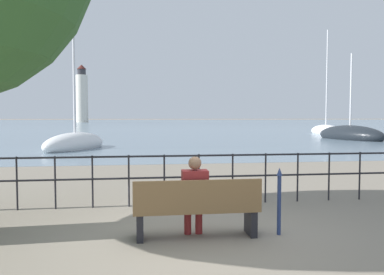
{
  "coord_description": "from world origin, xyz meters",
  "views": [
    {
      "loc": [
        -0.81,
        -5.52,
        1.81
      ],
      "look_at": [
        0.0,
        0.5,
        1.48
      ],
      "focal_mm": 35.0,
      "sensor_mm": 36.0,
      "label": 1
    }
  ],
  "objects_px": {
    "sailboat_0": "(75,144)",
    "sailboat_2": "(350,135)",
    "sailboat_1": "(326,131)",
    "closed_umbrella": "(279,197)",
    "harbor_lighthouse": "(82,96)",
    "park_bench": "(197,209)",
    "seated_person_left": "(195,193)"
  },
  "relations": [
    {
      "from": "sailboat_0",
      "to": "sailboat_2",
      "type": "distance_m",
      "value": 21.94
    },
    {
      "from": "park_bench",
      "to": "seated_person_left",
      "type": "xyz_separation_m",
      "value": [
        -0.03,
        0.08,
        0.23
      ]
    },
    {
      "from": "sailboat_0",
      "to": "sailboat_1",
      "type": "xyz_separation_m",
      "value": [
        23.57,
        16.12,
        0.05
      ]
    },
    {
      "from": "sailboat_2",
      "to": "sailboat_1",
      "type": "bearing_deg",
      "value": 63.02
    },
    {
      "from": "park_bench",
      "to": "sailboat_0",
      "type": "relative_size",
      "value": 0.22
    },
    {
      "from": "closed_umbrella",
      "to": "sailboat_0",
      "type": "xyz_separation_m",
      "value": [
        -5.85,
        16.55,
        -0.26
      ]
    },
    {
      "from": "park_bench",
      "to": "sailboat_2",
      "type": "xyz_separation_m",
      "value": [
        16.28,
        23.38,
        -0.09
      ]
    },
    {
      "from": "sailboat_0",
      "to": "sailboat_1",
      "type": "bearing_deg",
      "value": 56.6
    },
    {
      "from": "closed_umbrella",
      "to": "sailboat_1",
      "type": "bearing_deg",
      "value": 61.54
    },
    {
      "from": "closed_umbrella",
      "to": "sailboat_1",
      "type": "height_order",
      "value": "sailboat_1"
    },
    {
      "from": "park_bench",
      "to": "harbor_lighthouse",
      "type": "relative_size",
      "value": 0.09
    },
    {
      "from": "park_bench",
      "to": "sailboat_0",
      "type": "distance_m",
      "value": 17.17
    },
    {
      "from": "harbor_lighthouse",
      "to": "sailboat_0",
      "type": "bearing_deg",
      "value": -81.55
    },
    {
      "from": "seated_person_left",
      "to": "harbor_lighthouse",
      "type": "height_order",
      "value": "harbor_lighthouse"
    },
    {
      "from": "sailboat_1",
      "to": "harbor_lighthouse",
      "type": "xyz_separation_m",
      "value": [
        -41.56,
        105.07,
        9.55
      ]
    },
    {
      "from": "seated_person_left",
      "to": "sailboat_2",
      "type": "relative_size",
      "value": 0.16
    },
    {
      "from": "park_bench",
      "to": "sailboat_2",
      "type": "bearing_deg",
      "value": 55.15
    },
    {
      "from": "closed_umbrella",
      "to": "sailboat_0",
      "type": "distance_m",
      "value": 17.56
    },
    {
      "from": "seated_person_left",
      "to": "closed_umbrella",
      "type": "height_order",
      "value": "seated_person_left"
    },
    {
      "from": "closed_umbrella",
      "to": "harbor_lighthouse",
      "type": "height_order",
      "value": "harbor_lighthouse"
    },
    {
      "from": "sailboat_1",
      "to": "sailboat_0",
      "type": "bearing_deg",
      "value": -146.55
    },
    {
      "from": "sailboat_2",
      "to": "harbor_lighthouse",
      "type": "bearing_deg",
      "value": 98.03
    },
    {
      "from": "sailboat_0",
      "to": "park_bench",
      "type": "bearing_deg",
      "value": -52.32
    },
    {
      "from": "seated_person_left",
      "to": "sailboat_0",
      "type": "distance_m",
      "value": 17.09
    },
    {
      "from": "sailboat_2",
      "to": "closed_umbrella",
      "type": "bearing_deg",
      "value": -133.41
    },
    {
      "from": "seated_person_left",
      "to": "sailboat_2",
      "type": "bearing_deg",
      "value": 55.02
    },
    {
      "from": "sailboat_1",
      "to": "sailboat_2",
      "type": "distance_m",
      "value": 9.68
    },
    {
      "from": "seated_person_left",
      "to": "closed_umbrella",
      "type": "relative_size",
      "value": 1.18
    },
    {
      "from": "seated_person_left",
      "to": "sailboat_1",
      "type": "xyz_separation_m",
      "value": [
        19.01,
        32.6,
        -0.3
      ]
    },
    {
      "from": "park_bench",
      "to": "seated_person_left",
      "type": "relative_size",
      "value": 1.54
    },
    {
      "from": "sailboat_0",
      "to": "sailboat_2",
      "type": "height_order",
      "value": "sailboat_0"
    },
    {
      "from": "sailboat_0",
      "to": "sailboat_2",
      "type": "relative_size",
      "value": 1.12
    }
  ]
}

